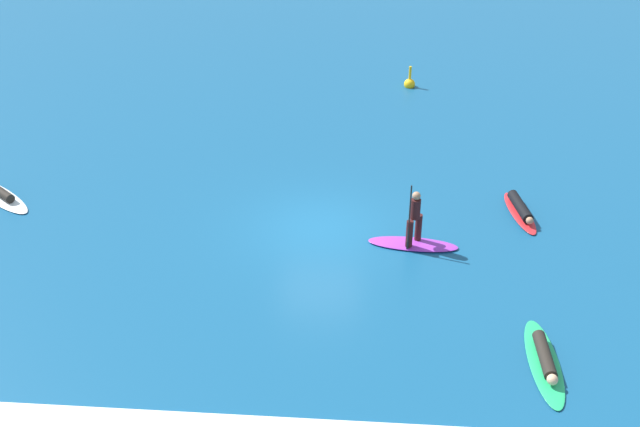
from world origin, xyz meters
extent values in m
plane|color=navy|center=(0.00, 0.00, 0.00)|extent=(120.00, 120.00, 0.00)
ellipsoid|color=purple|center=(2.78, -0.79, 0.05)|extent=(2.68, 0.98, 0.09)
cylinder|color=#381414|center=(2.92, -0.60, 0.51)|extent=(0.22, 0.22, 0.84)
cylinder|color=#381414|center=(2.64, -0.98, 0.51)|extent=(0.22, 0.22, 0.84)
cylinder|color=#381414|center=(2.78, -0.79, 1.23)|extent=(0.31, 0.31, 0.61)
sphere|color=#A37556|center=(2.78, -0.79, 1.66)|extent=(0.26, 0.26, 0.24)
cylinder|color=black|center=(2.61, -1.02, 1.08)|extent=(0.06, 0.23, 1.96)
cube|color=black|center=(2.61, -1.02, 0.15)|extent=(0.08, 0.20, 0.32)
ellipsoid|color=#23B266|center=(5.68, -5.71, 0.04)|extent=(0.78, 3.15, 0.07)
cylinder|color=black|center=(5.68, -5.66, 0.22)|extent=(0.34, 1.47, 0.31)
sphere|color=tan|center=(5.70, -6.52, 0.24)|extent=(0.26, 0.26, 0.25)
ellipsoid|color=red|center=(6.17, 1.27, 0.04)|extent=(1.01, 2.69, 0.08)
cylinder|color=black|center=(6.16, 1.32, 0.25)|extent=(0.58, 1.60, 0.33)
sphere|color=#A37556|center=(6.31, 0.43, 0.27)|extent=(0.26, 0.26, 0.23)
ellipsoid|color=white|center=(-10.51, 1.15, 0.04)|extent=(3.04, 2.66, 0.07)
cylinder|color=black|center=(-10.47, 1.12, 0.22)|extent=(1.32, 1.15, 0.29)
sphere|color=yellow|center=(3.03, 11.99, 0.12)|extent=(0.48, 0.48, 0.48)
cylinder|color=yellow|center=(3.03, 11.99, 0.46)|extent=(0.11, 0.11, 0.92)
camera|label=1|loc=(1.44, -19.80, 12.17)|focal=43.13mm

